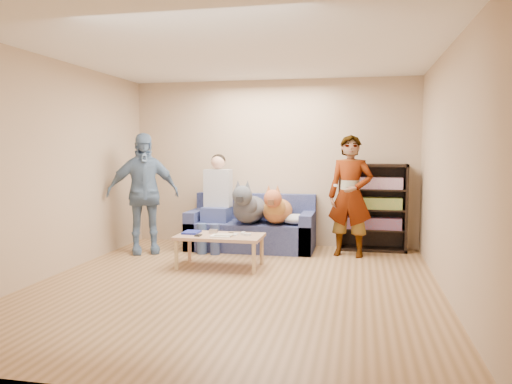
% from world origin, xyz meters
% --- Properties ---
extents(ground, '(5.00, 5.00, 0.00)m').
position_xyz_m(ground, '(0.00, 0.00, 0.00)').
color(ground, olive).
rests_on(ground, ground).
extents(ceiling, '(5.00, 5.00, 0.00)m').
position_xyz_m(ceiling, '(0.00, 0.00, 2.60)').
color(ceiling, white).
rests_on(ceiling, ground).
extents(wall_back, '(4.50, 0.00, 4.50)m').
position_xyz_m(wall_back, '(0.00, 2.50, 1.30)').
color(wall_back, tan).
rests_on(wall_back, ground).
extents(wall_front, '(4.50, 0.00, 4.50)m').
position_xyz_m(wall_front, '(0.00, -2.50, 1.30)').
color(wall_front, tan).
rests_on(wall_front, ground).
extents(wall_left, '(0.00, 5.00, 5.00)m').
position_xyz_m(wall_left, '(-2.25, 0.00, 1.30)').
color(wall_left, tan).
rests_on(wall_left, ground).
extents(wall_right, '(0.00, 5.00, 5.00)m').
position_xyz_m(wall_right, '(2.25, 0.00, 1.30)').
color(wall_right, tan).
rests_on(wall_right, ground).
extents(blanket, '(0.43, 0.36, 0.15)m').
position_xyz_m(blanket, '(0.45, 1.89, 0.50)').
color(blanket, '#B1B0B5').
rests_on(blanket, sofa).
extents(person_standing_right, '(0.69, 0.51, 1.72)m').
position_xyz_m(person_standing_right, '(1.23, 1.85, 0.86)').
color(person_standing_right, gray).
rests_on(person_standing_right, ground).
extents(person_standing_left, '(1.11, 0.87, 1.75)m').
position_xyz_m(person_standing_left, '(-1.74, 1.46, 0.88)').
color(person_standing_left, '#6886A7').
rests_on(person_standing_left, ground).
extents(held_controller, '(0.06, 0.12, 0.03)m').
position_xyz_m(held_controller, '(1.03, 1.65, 1.02)').
color(held_controller, white).
rests_on(held_controller, person_standing_right).
extents(notebook_blue, '(0.20, 0.26, 0.03)m').
position_xyz_m(notebook_blue, '(-0.80, 0.87, 0.43)').
color(notebook_blue, '#1B2896').
rests_on(notebook_blue, coffee_table).
extents(papers, '(0.26, 0.20, 0.02)m').
position_xyz_m(papers, '(-0.35, 0.72, 0.43)').
color(papers, white).
rests_on(papers, coffee_table).
extents(magazine, '(0.22, 0.17, 0.01)m').
position_xyz_m(magazine, '(-0.32, 0.74, 0.44)').
color(magazine, beige).
rests_on(magazine, coffee_table).
extents(camera_silver, '(0.11, 0.06, 0.05)m').
position_xyz_m(camera_silver, '(-0.52, 0.94, 0.45)').
color(camera_silver, '#ABABB0').
rests_on(camera_silver, coffee_table).
extents(controller_a, '(0.04, 0.13, 0.03)m').
position_xyz_m(controller_a, '(-0.12, 0.92, 0.43)').
color(controller_a, silver).
rests_on(controller_a, coffee_table).
extents(controller_b, '(0.09, 0.06, 0.03)m').
position_xyz_m(controller_b, '(-0.04, 0.84, 0.43)').
color(controller_b, silver).
rests_on(controller_b, coffee_table).
extents(headphone_cup_a, '(0.07, 0.07, 0.02)m').
position_xyz_m(headphone_cup_a, '(-0.20, 0.80, 0.43)').
color(headphone_cup_a, white).
rests_on(headphone_cup_a, coffee_table).
extents(headphone_cup_b, '(0.07, 0.07, 0.02)m').
position_xyz_m(headphone_cup_b, '(-0.20, 0.88, 0.43)').
color(headphone_cup_b, silver).
rests_on(headphone_cup_b, coffee_table).
extents(pen_orange, '(0.13, 0.06, 0.01)m').
position_xyz_m(pen_orange, '(-0.42, 0.66, 0.42)').
color(pen_orange, '#C2671B').
rests_on(pen_orange, coffee_table).
extents(pen_black, '(0.13, 0.08, 0.01)m').
position_xyz_m(pen_black, '(-0.28, 1.00, 0.42)').
color(pen_black, black).
rests_on(pen_black, coffee_table).
extents(wallet, '(0.07, 0.12, 0.02)m').
position_xyz_m(wallet, '(-0.65, 0.70, 0.43)').
color(wallet, black).
rests_on(wallet, coffee_table).
extents(sofa, '(1.90, 0.85, 0.82)m').
position_xyz_m(sofa, '(-0.25, 2.10, 0.28)').
color(sofa, '#515B93').
rests_on(sofa, ground).
extents(person_seated, '(0.40, 0.73, 1.47)m').
position_xyz_m(person_seated, '(-0.78, 1.97, 0.77)').
color(person_seated, '#3C4885').
rests_on(person_seated, sofa).
extents(dog_gray, '(0.46, 1.27, 0.67)m').
position_xyz_m(dog_gray, '(-0.24, 1.84, 0.66)').
color(dog_gray, '#484851').
rests_on(dog_gray, sofa).
extents(dog_tan, '(0.42, 1.17, 0.60)m').
position_xyz_m(dog_tan, '(0.17, 1.89, 0.64)').
color(dog_tan, '#B46937').
rests_on(dog_tan, sofa).
extents(coffee_table, '(1.10, 0.60, 0.42)m').
position_xyz_m(coffee_table, '(-0.40, 0.82, 0.37)').
color(coffee_table, tan).
rests_on(coffee_table, ground).
extents(bookshelf, '(1.00, 0.34, 1.30)m').
position_xyz_m(bookshelf, '(1.55, 2.33, 0.68)').
color(bookshelf, black).
rests_on(bookshelf, ground).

